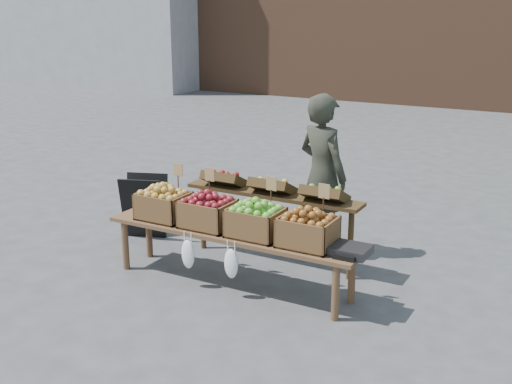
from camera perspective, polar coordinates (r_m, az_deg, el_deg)
The scene contains 10 objects.
ground at distance 6.02m, azimuth 4.80°, elevation -10.61°, with size 80.00×80.00×0.00m, color #47474A.
vendor at distance 7.14m, azimuth 5.92°, elevation 1.50°, with size 0.66×0.44×1.82m, color #2A2C22.
chalkboard_sign at distance 7.86m, azimuth -9.89°, elevation -1.25°, with size 0.51×0.28×0.77m, color black, non-canonical shape.
back_table at distance 6.92m, azimuth 1.47°, elevation -2.27°, with size 2.10×0.44×1.04m, color #3C2A14, non-canonical shape.
display_bench at distance 6.45m, azimuth -2.18°, elevation -5.91°, with size 2.70×0.56×0.57m, color brown, non-canonical shape.
crate_golden_apples at distance 6.75m, azimuth -8.22°, elevation -1.22°, with size 0.50×0.40×0.28m, color #AEA53E, non-canonical shape.
crate_russet_pears at distance 6.44m, azimuth -4.31°, elevation -1.95°, with size 0.50×0.40×0.28m, color maroon, non-canonical shape.
crate_red_apples at distance 6.17m, azimuth -0.04°, elevation -2.73°, with size 0.50×0.40×0.28m, color #4B9829, non-canonical shape.
crate_green_apples at distance 5.93m, azimuth 4.61°, elevation -3.56°, with size 0.50×0.40×0.28m, color brown, non-canonical shape.
weighing_scale at distance 5.82m, azimuth 8.41°, elevation -5.15°, with size 0.34×0.30×0.08m, color black.
Camera 1 is at (2.18, -4.92, 2.71)m, focal length 45.00 mm.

